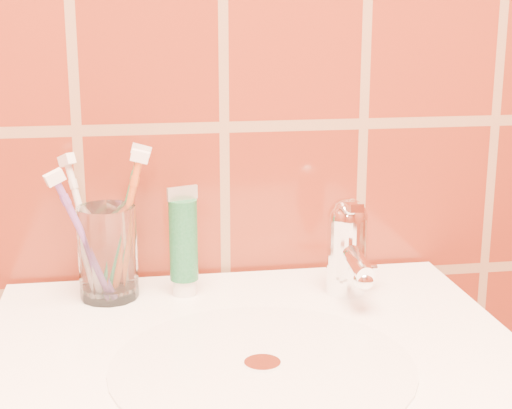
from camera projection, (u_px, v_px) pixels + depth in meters
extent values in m
cylinder|color=silver|center=(262.00, 365.00, 0.76)|extent=(0.30, 0.30, 0.00)
cylinder|color=white|center=(262.00, 364.00, 0.76)|extent=(0.04, 0.04, 0.00)
cylinder|color=white|center=(108.00, 253.00, 0.93)|extent=(0.08, 0.08, 0.11)
cylinder|color=white|center=(185.00, 287.00, 0.95)|extent=(0.03, 0.03, 0.02)
cylinder|color=#165E32|center=(183.00, 240.00, 0.94)|extent=(0.03, 0.03, 0.10)
cube|color=beige|center=(182.00, 193.00, 0.92)|extent=(0.04, 0.00, 0.02)
cylinder|color=white|center=(346.00, 256.00, 0.95)|extent=(0.05, 0.05, 0.09)
sphere|color=white|center=(348.00, 218.00, 0.94)|extent=(0.05, 0.05, 0.05)
cylinder|color=white|center=(356.00, 260.00, 0.91)|extent=(0.02, 0.09, 0.03)
cube|color=white|center=(351.00, 206.00, 0.92)|extent=(0.02, 0.06, 0.01)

